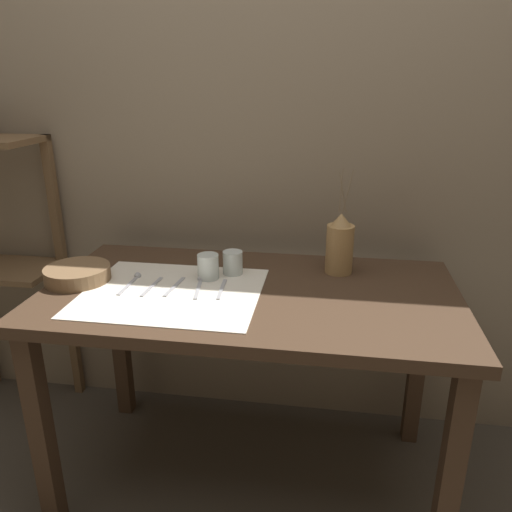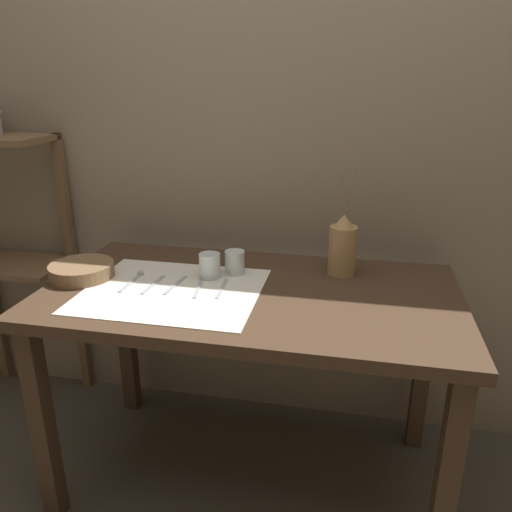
# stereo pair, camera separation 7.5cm
# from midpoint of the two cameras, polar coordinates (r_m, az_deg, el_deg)

# --- Properties ---
(ground_plane) EXTENTS (12.00, 12.00, 0.00)m
(ground_plane) POSITION_cam_midpoint_polar(r_m,az_deg,el_deg) (2.11, -1.73, -23.73)
(ground_plane) COLOR #473F35
(stone_wall_back) EXTENTS (7.00, 0.06, 2.40)m
(stone_wall_back) POSITION_cam_midpoint_polar(r_m,az_deg,el_deg) (2.02, 0.45, 12.70)
(stone_wall_back) COLOR gray
(stone_wall_back) RESTS_ON ground_plane
(wooden_table) EXTENTS (1.38, 0.74, 0.78)m
(wooden_table) POSITION_cam_midpoint_polar(r_m,az_deg,el_deg) (1.71, -1.96, -6.95)
(wooden_table) COLOR #422D1E
(wooden_table) RESTS_ON ground_plane
(linen_cloth) EXTENTS (0.58, 0.49, 0.00)m
(linen_cloth) POSITION_cam_midpoint_polar(r_m,az_deg,el_deg) (1.67, -10.86, -4.07)
(linen_cloth) COLOR silver
(linen_cloth) RESTS_ON wooden_table
(pitcher_with_flowers) EXTENTS (0.10, 0.10, 0.38)m
(pitcher_with_flowers) POSITION_cam_midpoint_polar(r_m,az_deg,el_deg) (1.79, 8.37, 1.20)
(pitcher_with_flowers) COLOR #A87F4C
(pitcher_with_flowers) RESTS_ON wooden_table
(wooden_bowl) EXTENTS (0.22, 0.22, 0.05)m
(wooden_bowl) POSITION_cam_midpoint_polar(r_m,az_deg,el_deg) (1.84, -20.82, -1.94)
(wooden_bowl) COLOR brown
(wooden_bowl) RESTS_ON wooden_table
(glass_tumbler_near) EXTENTS (0.07, 0.07, 0.09)m
(glass_tumbler_near) POSITION_cam_midpoint_polar(r_m,az_deg,el_deg) (1.74, -6.72, -1.21)
(glass_tumbler_near) COLOR silver
(glass_tumbler_near) RESTS_ON wooden_table
(glass_tumbler_far) EXTENTS (0.07, 0.07, 0.08)m
(glass_tumbler_far) POSITION_cam_midpoint_polar(r_m,az_deg,el_deg) (1.78, -3.88, -0.76)
(glass_tumbler_far) COLOR silver
(glass_tumbler_far) RESTS_ON wooden_table
(spoon_outer) EXTENTS (0.02, 0.17, 0.02)m
(spoon_outer) POSITION_cam_midpoint_polar(r_m,az_deg,el_deg) (1.79, -14.89, -2.57)
(spoon_outer) COLOR #A8A8AD
(spoon_outer) RESTS_ON wooden_table
(fork_inner) EXTENTS (0.02, 0.16, 0.00)m
(fork_inner) POSITION_cam_midpoint_polar(r_m,az_deg,el_deg) (1.72, -13.05, -3.44)
(fork_inner) COLOR #A8A8AD
(fork_inner) RESTS_ON wooden_table
(fork_outer) EXTENTS (0.03, 0.16, 0.00)m
(fork_outer) POSITION_cam_midpoint_polar(r_m,az_deg,el_deg) (1.70, -10.56, -3.47)
(fork_outer) COLOR #A8A8AD
(fork_outer) RESTS_ON wooden_table
(spoon_inner) EXTENTS (0.04, 0.17, 0.02)m
(spoon_inner) POSITION_cam_midpoint_polar(r_m,az_deg,el_deg) (1.72, -7.68, -3.02)
(spoon_inner) COLOR #A8A8AD
(spoon_inner) RESTS_ON wooden_table
(knife_center) EXTENTS (0.02, 0.16, 0.00)m
(knife_center) POSITION_cam_midpoint_polar(r_m,az_deg,el_deg) (1.66, -5.24, -3.79)
(knife_center) COLOR #A8A8AD
(knife_center) RESTS_ON wooden_table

